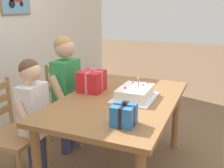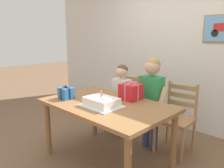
{
  "view_description": "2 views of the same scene",
  "coord_description": "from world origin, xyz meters",
  "px_view_note": "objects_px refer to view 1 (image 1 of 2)",
  "views": [
    {
      "loc": [
        -2.05,
        -0.78,
        1.52
      ],
      "look_at": [
        0.14,
        0.13,
        0.83
      ],
      "focal_mm": 42.44,
      "sensor_mm": 36.0,
      "label": 1
    },
    {
      "loc": [
        1.78,
        -1.72,
        1.51
      ],
      "look_at": [
        0.12,
        -0.02,
        1.0
      ],
      "focal_mm": 35.37,
      "sensor_mm": 36.0,
      "label": 2
    }
  ],
  "objects_px": {
    "gift_box_beside_cake": "(124,115)",
    "chair_left": "(10,134)",
    "gift_box_red_large": "(92,81)",
    "chair_right": "(68,100)",
    "child_older": "(66,84)",
    "dining_table": "(120,108)",
    "birthday_cake": "(135,93)",
    "child_younger": "(34,109)"
  },
  "relations": [
    {
      "from": "gift_box_beside_cake",
      "to": "chair_left",
      "type": "height_order",
      "value": "gift_box_beside_cake"
    },
    {
      "from": "gift_box_red_large",
      "to": "chair_right",
      "type": "bearing_deg",
      "value": 53.85
    },
    {
      "from": "gift_box_beside_cake",
      "to": "child_older",
      "type": "distance_m",
      "value": 1.11
    },
    {
      "from": "dining_table",
      "to": "gift_box_red_large",
      "type": "height_order",
      "value": "gift_box_red_large"
    },
    {
      "from": "birthday_cake",
      "to": "child_younger",
      "type": "distance_m",
      "value": 0.89
    },
    {
      "from": "gift_box_red_large",
      "to": "gift_box_beside_cake",
      "type": "relative_size",
      "value": 1.33
    },
    {
      "from": "dining_table",
      "to": "gift_box_red_large",
      "type": "bearing_deg",
      "value": 72.96
    },
    {
      "from": "gift_box_red_large",
      "to": "child_younger",
      "type": "xyz_separation_m",
      "value": [
        -0.45,
        0.33,
        -0.17
      ]
    },
    {
      "from": "gift_box_beside_cake",
      "to": "chair_left",
      "type": "distance_m",
      "value": 1.11
    },
    {
      "from": "birthday_cake",
      "to": "gift_box_red_large",
      "type": "height_order",
      "value": "gift_box_red_large"
    },
    {
      "from": "child_younger",
      "to": "gift_box_beside_cake",
      "type": "bearing_deg",
      "value": -99.16
    },
    {
      "from": "gift_box_beside_cake",
      "to": "birthday_cake",
      "type": "bearing_deg",
      "value": 9.98
    },
    {
      "from": "birthday_cake",
      "to": "chair_left",
      "type": "height_order",
      "value": "birthday_cake"
    },
    {
      "from": "chair_left",
      "to": "child_younger",
      "type": "bearing_deg",
      "value": -54.75
    },
    {
      "from": "gift_box_beside_cake",
      "to": "chair_left",
      "type": "relative_size",
      "value": 0.19
    },
    {
      "from": "dining_table",
      "to": "gift_box_beside_cake",
      "type": "distance_m",
      "value": 0.56
    },
    {
      "from": "gift_box_beside_cake",
      "to": "chair_left",
      "type": "xyz_separation_m",
      "value": [
        0.02,
        1.05,
        -0.35
      ]
    },
    {
      "from": "birthday_cake",
      "to": "chair_left",
      "type": "distance_m",
      "value": 1.14
    },
    {
      "from": "child_older",
      "to": "chair_left",
      "type": "bearing_deg",
      "value": 165.11
    },
    {
      "from": "dining_table",
      "to": "birthday_cake",
      "type": "relative_size",
      "value": 3.44
    },
    {
      "from": "child_older",
      "to": "dining_table",
      "type": "bearing_deg",
      "value": -105.21
    },
    {
      "from": "gift_box_red_large",
      "to": "gift_box_beside_cake",
      "type": "xyz_separation_m",
      "value": [
        -0.59,
        -0.54,
        -0.03
      ]
    },
    {
      "from": "gift_box_beside_cake",
      "to": "child_older",
      "type": "height_order",
      "value": "child_older"
    },
    {
      "from": "gift_box_beside_cake",
      "to": "chair_right",
      "type": "xyz_separation_m",
      "value": [
        0.96,
        1.05,
        -0.35
      ]
    },
    {
      "from": "birthday_cake",
      "to": "child_younger",
      "type": "bearing_deg",
      "value": 117.28
    },
    {
      "from": "gift_box_red_large",
      "to": "child_older",
      "type": "xyz_separation_m",
      "value": [
        0.08,
        0.33,
        -0.09
      ]
    },
    {
      "from": "birthday_cake",
      "to": "child_older",
      "type": "bearing_deg",
      "value": 80.68
    },
    {
      "from": "dining_table",
      "to": "birthday_cake",
      "type": "height_order",
      "value": "birthday_cake"
    },
    {
      "from": "gift_box_red_large",
      "to": "chair_right",
      "type": "height_order",
      "value": "gift_box_red_large"
    },
    {
      "from": "birthday_cake",
      "to": "chair_right",
      "type": "bearing_deg",
      "value": 66.3
    },
    {
      "from": "gift_box_beside_cake",
      "to": "child_younger",
      "type": "xyz_separation_m",
      "value": [
        0.14,
        0.88,
        -0.14
      ]
    },
    {
      "from": "birthday_cake",
      "to": "child_younger",
      "type": "height_order",
      "value": "child_younger"
    },
    {
      "from": "dining_table",
      "to": "chair_left",
      "type": "bearing_deg",
      "value": 119.71
    },
    {
      "from": "birthday_cake",
      "to": "chair_right",
      "type": "height_order",
      "value": "birthday_cake"
    },
    {
      "from": "dining_table",
      "to": "child_younger",
      "type": "bearing_deg",
      "value": 118.13
    },
    {
      "from": "chair_right",
      "to": "child_older",
      "type": "bearing_deg",
      "value": -149.17
    },
    {
      "from": "dining_table",
      "to": "child_younger",
      "type": "distance_m",
      "value": 0.75
    },
    {
      "from": "dining_table",
      "to": "chair_right",
      "type": "bearing_deg",
      "value": 60.54
    },
    {
      "from": "dining_table",
      "to": "child_older",
      "type": "height_order",
      "value": "child_older"
    },
    {
      "from": "chair_right",
      "to": "gift_box_beside_cake",
      "type": "bearing_deg",
      "value": -132.53
    },
    {
      "from": "gift_box_beside_cake",
      "to": "chair_right",
      "type": "bearing_deg",
      "value": 47.47
    },
    {
      "from": "child_younger",
      "to": "chair_left",
      "type": "bearing_deg",
      "value": 125.25
    }
  ]
}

